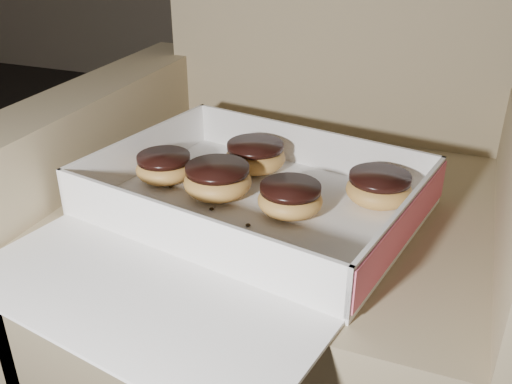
{
  "coord_description": "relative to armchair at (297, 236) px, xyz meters",
  "views": [
    {
      "loc": [
        0.97,
        -0.09,
        0.79
      ],
      "look_at": [
        0.71,
        0.59,
        0.41
      ],
      "focal_mm": 40.0,
      "sensor_mm": 36.0,
      "label": 1
    }
  ],
  "objects": [
    {
      "name": "crumb_c",
      "position": [
        -0.06,
        -0.25,
        0.12
      ],
      "size": [
        0.01,
        0.01,
        0.0
      ],
      "primitive_type": "ellipsoid",
      "color": "black",
      "rests_on": "bakery_box"
    },
    {
      "name": "armchair",
      "position": [
        0.0,
        0.0,
        0.0
      ],
      "size": [
        0.82,
        0.69,
        0.85
      ],
      "color": "tan",
      "rests_on": "floor"
    },
    {
      "name": "donut_d",
      "position": [
        -0.07,
        -0.02,
        0.15
      ],
      "size": [
        0.1,
        0.1,
        0.05
      ],
      "color": "#E8A551",
      "rests_on": "bakery_box"
    },
    {
      "name": "crumb_b",
      "position": [
        -0.08,
        -0.17,
        0.12
      ],
      "size": [
        0.01,
        0.01,
        0.0
      ],
      "primitive_type": "ellipsoid",
      "color": "black",
      "rests_on": "bakery_box"
    },
    {
      "name": "donut_c",
      "position": [
        -0.19,
        -0.11,
        0.15
      ],
      "size": [
        0.09,
        0.09,
        0.04
      ],
      "color": "#E8A551",
      "rests_on": "bakery_box"
    },
    {
      "name": "bakery_box",
      "position": [
        -0.03,
        -0.17,
        0.13
      ],
      "size": [
        0.53,
        0.59,
        0.07
      ],
      "rotation": [
        0.0,
        0.0,
        -0.2
      ],
      "color": "white",
      "rests_on": "armchair"
    },
    {
      "name": "donut_e",
      "position": [
        -0.09,
        -0.13,
        0.15
      ],
      "size": [
        0.1,
        0.1,
        0.05
      ],
      "color": "#E8A551",
      "rests_on": "bakery_box"
    },
    {
      "name": "donut_a",
      "position": [
        0.14,
        -0.06,
        0.15
      ],
      "size": [
        0.1,
        0.1,
        0.05
      ],
      "color": "#E8A551",
      "rests_on": "bakery_box"
    },
    {
      "name": "crumb_e",
      "position": [
        -0.23,
        -0.1,
        0.12
      ],
      "size": [
        0.01,
        0.01,
        0.0
      ],
      "primitive_type": "ellipsoid",
      "color": "black",
      "rests_on": "bakery_box"
    },
    {
      "name": "crumb_d",
      "position": [
        -0.17,
        -0.13,
        0.12
      ],
      "size": [
        0.01,
        0.01,
        0.0
      ],
      "primitive_type": "ellipsoid",
      "color": "black",
      "rests_on": "bakery_box"
    },
    {
      "name": "crumb_a",
      "position": [
        -0.01,
        -0.19,
        0.12
      ],
      "size": [
        0.01,
        0.01,
        0.0
      ],
      "primitive_type": "ellipsoid",
      "color": "black",
      "rests_on": "bakery_box"
    },
    {
      "name": "donut_b",
      "position": [
        0.03,
        -0.14,
        0.15
      ],
      "size": [
        0.09,
        0.09,
        0.05
      ],
      "color": "#E8A551",
      "rests_on": "bakery_box"
    }
  ]
}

